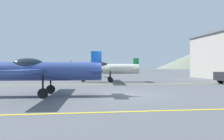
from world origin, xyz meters
The scene contains 7 objects.
ground_plane centered at (0.00, 0.00, 0.00)m, with size 400.00×400.00×0.00m, color #54565B.
apron_line_near centered at (0.00, -4.73, 0.01)m, with size 80.00×0.16×0.01m, color yellow.
apron_line_far centered at (0.00, 7.14, 0.01)m, with size 80.00×0.16×0.01m, color yellow.
airplane_near centered at (-4.36, 0.05, 1.34)m, with size 6.92×7.96×2.39m.
airplane_mid centered at (0.31, 10.40, 1.34)m, with size 6.94×7.98×2.39m.
airplane_far centered at (-2.74, 20.85, 1.34)m, with size 6.86×7.93×2.39m.
hill_centerleft centered at (66.10, 113.15, 5.46)m, with size 50.17×50.17×10.93m, color slate.
Camera 1 is at (-2.11, -12.46, 1.58)m, focal length 36.75 mm.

